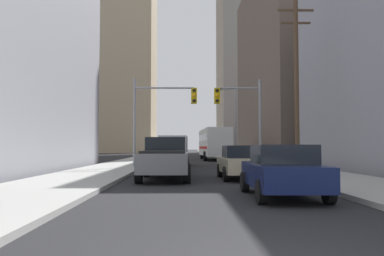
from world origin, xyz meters
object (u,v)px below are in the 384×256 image
(cargo_van_silver, at_px, (174,149))
(traffic_signal_near_left, at_px, (162,108))
(city_bus, at_px, (214,143))
(sedan_navy, at_px, (282,171))
(traffic_signal_near_right, at_px, (240,109))
(sedan_beige, at_px, (242,162))
(sedan_green, at_px, (167,159))
(pickup_truck_grey, at_px, (165,159))

(cargo_van_silver, bearing_deg, traffic_signal_near_left, -100.61)
(city_bus, distance_m, cargo_van_silver, 14.19)
(sedan_navy, height_order, traffic_signal_near_left, traffic_signal_near_left)
(city_bus, height_order, traffic_signal_near_right, traffic_signal_near_right)
(sedan_beige, bearing_deg, traffic_signal_near_right, 81.82)
(sedan_navy, bearing_deg, sedan_green, 107.86)
(sedan_navy, relative_size, sedan_beige, 1.00)
(cargo_van_silver, xyz_separation_m, sedan_beige, (3.35, -12.08, -0.52))
(city_bus, distance_m, sedan_green, 20.74)
(city_bus, xyz_separation_m, pickup_truck_grey, (-4.23, -25.78, -1.00))
(pickup_truck_grey, relative_size, sedan_navy, 1.28)
(cargo_van_silver, xyz_separation_m, traffic_signal_near_right, (4.53, -3.83, 2.72))
(city_bus, xyz_separation_m, sedan_green, (-4.35, -20.25, -1.16))
(cargo_van_silver, relative_size, sedan_green, 1.23)
(traffic_signal_near_right, bearing_deg, traffic_signal_near_left, 179.99)
(city_bus, bearing_deg, traffic_signal_near_left, -105.56)
(sedan_navy, relative_size, traffic_signal_near_left, 0.71)
(sedan_beige, height_order, traffic_signal_near_right, traffic_signal_near_right)
(pickup_truck_grey, relative_size, traffic_signal_near_right, 0.90)
(cargo_van_silver, height_order, traffic_signal_near_left, traffic_signal_near_left)
(cargo_van_silver, relative_size, sedan_beige, 1.24)
(sedan_navy, bearing_deg, city_bus, 88.98)
(city_bus, height_order, pickup_truck_grey, city_bus)
(pickup_truck_grey, relative_size, cargo_van_silver, 1.03)
(traffic_signal_near_right, bearing_deg, sedan_beige, -98.18)
(traffic_signal_near_left, bearing_deg, city_bus, 74.44)
(city_bus, height_order, cargo_van_silver, city_bus)
(sedan_navy, distance_m, sedan_green, 12.33)
(sedan_navy, bearing_deg, pickup_truck_grey, 120.53)
(sedan_beige, distance_m, traffic_signal_near_right, 8.94)
(cargo_van_silver, relative_size, sedan_navy, 1.24)
(sedan_green, bearing_deg, sedan_beige, -56.50)
(city_bus, xyz_separation_m, sedan_navy, (-0.57, -31.99, -1.16))
(sedan_navy, xyz_separation_m, traffic_signal_near_right, (0.97, 14.59, 3.24))
(city_bus, relative_size, traffic_signal_near_right, 1.93)
(traffic_signal_near_right, bearing_deg, cargo_van_silver, 139.77)
(pickup_truck_grey, xyz_separation_m, sedan_green, (-0.12, 5.53, -0.16))
(city_bus, relative_size, traffic_signal_near_left, 1.93)
(sedan_beige, bearing_deg, sedan_navy, -88.09)
(city_bus, xyz_separation_m, traffic_signal_near_right, (0.41, -17.40, 2.08))
(sedan_beige, bearing_deg, traffic_signal_near_left, 116.24)
(pickup_truck_grey, height_order, traffic_signal_near_left, traffic_signal_near_left)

